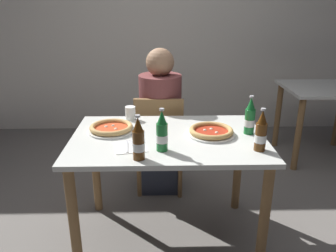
{
  "coord_description": "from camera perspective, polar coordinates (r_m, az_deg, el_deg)",
  "views": [
    {
      "loc": [
        -0.05,
        -1.94,
        1.53
      ],
      "look_at": [
        0.0,
        0.05,
        0.8
      ],
      "focal_mm": 35.89,
      "sensor_mm": 36.0,
      "label": 1
    }
  ],
  "objects": [
    {
      "name": "beer_bottle_right",
      "position": [
        2.16,
        13.73,
        1.34
      ],
      "size": [
        0.07,
        0.07,
        0.25
      ],
      "color": "#196B2D",
      "rests_on": "dining_table_main"
    },
    {
      "name": "beer_bottle_extra",
      "position": [
        1.86,
        -1.03,
        -1.22
      ],
      "size": [
        0.07,
        0.07,
        0.25
      ],
      "color": "#196B2D",
      "rests_on": "dining_table_main"
    },
    {
      "name": "napkin_with_cutlery",
      "position": [
        1.95,
        -6.37,
        -3.51
      ],
      "size": [
        0.21,
        0.21,
        0.01
      ],
      "color": "white",
      "rests_on": "dining_table_main"
    },
    {
      "name": "pizza_margherita_near",
      "position": [
        2.2,
        -9.6,
        -0.37
      ],
      "size": [
        0.3,
        0.3,
        0.04
      ],
      "color": "white",
      "rests_on": "dining_table_main"
    },
    {
      "name": "back_wall_tiled",
      "position": [
        4.14,
        -0.73,
        17.05
      ],
      "size": [
        7.0,
        0.1,
        2.6
      ],
      "primitive_type": "cube",
      "color": "silver",
      "rests_on": "ground_plane"
    },
    {
      "name": "beer_bottle_center",
      "position": [
        1.93,
        15.51,
        -1.15
      ],
      "size": [
        0.07,
        0.07,
        0.25
      ],
      "color": "#512D0F",
      "rests_on": "dining_table_main"
    },
    {
      "name": "ground_plane",
      "position": [
        2.47,
        0.03,
        -18.1
      ],
      "size": [
        8.0,
        8.0,
        0.0
      ],
      "primitive_type": "plane",
      "color": "slate"
    },
    {
      "name": "pizza_marinara_far",
      "position": [
        2.13,
        7.34,
        -0.95
      ],
      "size": [
        0.3,
        0.3,
        0.04
      ],
      "color": "white",
      "rests_on": "dining_table_main"
    },
    {
      "name": "chair_behind_table",
      "position": [
        2.76,
        -1.37,
        -2.18
      ],
      "size": [
        0.43,
        0.43,
        0.85
      ],
      "rotation": [
        0.0,
        0.0,
        3.07
      ],
      "color": "olive",
      "rests_on": "ground_plane"
    },
    {
      "name": "dining_table_background",
      "position": [
        3.71,
        24.93,
        3.67
      ],
      "size": [
        0.8,
        0.7,
        0.75
      ],
      "color": "silver",
      "rests_on": "ground_plane"
    },
    {
      "name": "paper_cup",
      "position": [
        2.39,
        -6.41,
        2.2
      ],
      "size": [
        0.07,
        0.07,
        0.09
      ],
      "primitive_type": "cylinder",
      "color": "white",
      "rests_on": "dining_table_main"
    },
    {
      "name": "diner_seated",
      "position": [
        2.76,
        -1.28,
        0.17
      ],
      "size": [
        0.34,
        0.34,
        1.21
      ],
      "color": "#2D3342",
      "rests_on": "ground_plane"
    },
    {
      "name": "dining_table_main",
      "position": [
        2.14,
        0.03,
        -4.6
      ],
      "size": [
        1.2,
        0.8,
        0.75
      ],
      "color": "silver",
      "rests_on": "ground_plane"
    },
    {
      "name": "beer_bottle_left",
      "position": [
        1.76,
        -5.04,
        -2.55
      ],
      "size": [
        0.07,
        0.07,
        0.25
      ],
      "color": "#512D0F",
      "rests_on": "dining_table_main"
    }
  ]
}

